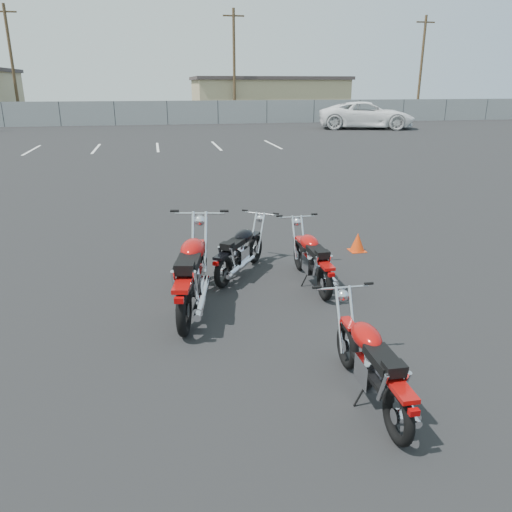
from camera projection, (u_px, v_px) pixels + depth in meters
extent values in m
plane|color=black|center=(250.00, 315.00, 6.92)|extent=(120.00, 120.00, 0.00)
torus|color=black|center=(199.00, 266.00, 7.81)|extent=(0.26, 0.68, 0.67)
cylinder|color=silver|center=(199.00, 266.00, 7.81)|extent=(0.15, 0.20, 0.18)
torus|color=black|center=(184.00, 310.00, 6.28)|extent=(0.26, 0.68, 0.67)
cylinder|color=silver|center=(184.00, 310.00, 6.28)|extent=(0.15, 0.20, 0.18)
cube|color=black|center=(192.00, 283.00, 7.03)|extent=(0.35, 1.18, 0.07)
cube|color=silver|center=(191.00, 280.00, 6.95)|extent=(0.39, 0.48, 0.34)
cylinder|color=silver|center=(191.00, 266.00, 6.89)|extent=(0.28, 0.32, 0.30)
ellipsoid|color=#A90C0A|center=(193.00, 250.00, 7.08)|extent=(0.47, 0.71, 0.29)
cube|color=black|center=(188.00, 264.00, 6.58)|extent=(0.41, 0.66, 0.11)
cube|color=black|center=(184.00, 268.00, 6.30)|extent=(0.28, 0.25, 0.13)
cube|color=#A90C0A|center=(182.00, 285.00, 6.14)|extent=(0.29, 0.50, 0.06)
cube|color=#A90C0A|center=(198.00, 244.00, 7.70)|extent=(0.22, 0.40, 0.04)
cylinder|color=silver|center=(195.00, 285.00, 6.34)|extent=(0.10, 0.21, 0.44)
cylinder|color=silver|center=(174.00, 285.00, 6.34)|extent=(0.10, 0.21, 0.44)
cylinder|color=silver|center=(202.00, 297.00, 6.73)|extent=(0.35, 1.23, 0.14)
cylinder|color=silver|center=(199.00, 307.00, 6.39)|extent=(0.21, 0.42, 0.15)
cylinder|color=silver|center=(206.00, 241.00, 7.82)|extent=(0.14, 0.45, 0.88)
cylinder|color=silver|center=(193.00, 241.00, 7.82)|extent=(0.14, 0.45, 0.88)
sphere|color=silver|center=(200.00, 221.00, 7.90)|extent=(0.21, 0.21, 0.18)
cylinder|color=silver|center=(200.00, 213.00, 7.88)|extent=(0.78, 0.19, 0.03)
cylinder|color=black|center=(224.00, 211.00, 7.84)|extent=(0.14, 0.07, 0.04)
cylinder|color=black|center=(175.00, 211.00, 7.85)|extent=(0.14, 0.07, 0.04)
cylinder|color=black|center=(181.00, 300.00, 6.99)|extent=(0.18, 0.06, 0.34)
cube|color=#990505|center=(179.00, 300.00, 5.89)|extent=(0.12, 0.09, 0.07)
torus|color=black|center=(255.00, 249.00, 8.87)|extent=(0.37, 0.48, 0.52)
cylinder|color=silver|center=(255.00, 249.00, 8.87)|extent=(0.15, 0.16, 0.14)
torus|color=black|center=(223.00, 272.00, 7.78)|extent=(0.37, 0.48, 0.52)
cylinder|color=silver|center=(223.00, 272.00, 7.78)|extent=(0.15, 0.16, 0.14)
cube|color=black|center=(240.00, 258.00, 8.31)|extent=(0.58, 0.79, 0.05)
cube|color=silver|center=(239.00, 255.00, 8.26)|extent=(0.38, 0.41, 0.26)
cylinder|color=silver|center=(239.00, 247.00, 8.21)|extent=(0.26, 0.27, 0.23)
ellipsoid|color=black|center=(244.00, 236.00, 8.34)|extent=(0.50, 0.56, 0.22)
cube|color=black|center=(233.00, 244.00, 7.99)|extent=(0.45, 0.52, 0.09)
cube|color=black|center=(227.00, 246.00, 7.79)|extent=(0.24, 0.24, 0.10)
cube|color=black|center=(222.00, 256.00, 7.68)|extent=(0.33, 0.39, 0.04)
cube|color=black|center=(255.00, 234.00, 8.78)|extent=(0.26, 0.30, 0.03)
cylinder|color=silver|center=(233.00, 257.00, 7.79)|extent=(0.13, 0.15, 0.34)
cylinder|color=silver|center=(221.00, 255.00, 7.86)|extent=(0.13, 0.15, 0.34)
cylinder|color=silver|center=(241.00, 267.00, 8.06)|extent=(0.60, 0.83, 0.11)
cylinder|color=silver|center=(234.00, 271.00, 7.81)|extent=(0.26, 0.31, 0.11)
cylinder|color=silver|center=(261.00, 233.00, 8.84)|extent=(0.23, 0.30, 0.68)
cylinder|color=silver|center=(253.00, 232.00, 8.90)|extent=(0.23, 0.30, 0.68)
sphere|color=silver|center=(260.00, 218.00, 8.91)|extent=(0.19, 0.19, 0.14)
cylinder|color=silver|center=(261.00, 214.00, 8.90)|extent=(0.51, 0.36, 0.03)
cylinder|color=black|center=(276.00, 214.00, 8.76)|extent=(0.10, 0.08, 0.03)
cylinder|color=black|center=(245.00, 210.00, 8.99)|extent=(0.10, 0.08, 0.03)
cylinder|color=black|center=(231.00, 267.00, 8.34)|extent=(0.12, 0.09, 0.26)
cube|color=#990505|center=(216.00, 264.00, 7.50)|extent=(0.10, 0.09, 0.05)
torus|color=black|center=(300.00, 255.00, 8.52)|extent=(0.10, 0.53, 0.53)
cylinder|color=silver|center=(300.00, 255.00, 8.52)|extent=(0.09, 0.14, 0.14)
torus|color=black|center=(325.00, 283.00, 7.33)|extent=(0.10, 0.53, 0.53)
cylinder|color=silver|center=(325.00, 283.00, 7.33)|extent=(0.09, 0.14, 0.14)
cube|color=black|center=(312.00, 266.00, 7.91)|extent=(0.09, 0.93, 0.05)
cube|color=silver|center=(312.00, 264.00, 7.86)|extent=(0.25, 0.34, 0.27)
cylinder|color=silver|center=(313.00, 254.00, 7.80)|extent=(0.18, 0.22, 0.24)
ellipsoid|color=#A90C0A|center=(309.00, 243.00, 7.95)|extent=(0.27, 0.52, 0.23)
cube|color=black|center=(318.00, 252.00, 7.56)|extent=(0.23, 0.49, 0.09)
cube|color=black|center=(322.00, 254.00, 7.35)|extent=(0.20, 0.16, 0.11)
cube|color=#A90C0A|center=(326.00, 265.00, 7.22)|extent=(0.16, 0.37, 0.04)
cube|color=#A90C0A|center=(300.00, 239.00, 8.43)|extent=(0.12, 0.30, 0.04)
cylinder|color=silver|center=(329.00, 265.00, 7.40)|extent=(0.05, 0.16, 0.35)
cylinder|color=silver|center=(316.00, 266.00, 7.36)|extent=(0.05, 0.16, 0.35)
cylinder|color=silver|center=(325.00, 274.00, 7.71)|extent=(0.08, 0.98, 0.11)
cylinder|color=silver|center=(332.00, 280.00, 7.44)|extent=(0.11, 0.32, 0.12)
cylinder|color=silver|center=(303.00, 237.00, 8.54)|extent=(0.04, 0.36, 0.70)
cylinder|color=silver|center=(294.00, 238.00, 8.51)|extent=(0.04, 0.36, 0.70)
sphere|color=silver|center=(297.00, 222.00, 8.59)|extent=(0.14, 0.14, 0.14)
cylinder|color=silver|center=(297.00, 217.00, 8.57)|extent=(0.62, 0.03, 0.03)
cylinder|color=black|center=(314.00, 214.00, 8.60)|extent=(0.11, 0.03, 0.03)
cylinder|color=black|center=(279.00, 216.00, 8.49)|extent=(0.11, 0.03, 0.03)
cylinder|color=black|center=(305.00, 278.00, 7.86)|extent=(0.14, 0.02, 0.27)
cube|color=#990505|center=(331.00, 275.00, 7.03)|extent=(0.09, 0.05, 0.05)
torus|color=black|center=(347.00, 346.00, 5.58)|extent=(0.10, 0.53, 0.53)
cylinder|color=silver|center=(347.00, 346.00, 5.58)|extent=(0.09, 0.14, 0.14)
torus|color=black|center=(398.00, 416.00, 4.40)|extent=(0.10, 0.53, 0.53)
cylinder|color=silver|center=(398.00, 416.00, 4.40)|extent=(0.09, 0.14, 0.14)
cube|color=black|center=(370.00, 374.00, 4.97)|extent=(0.10, 0.92, 0.05)
cube|color=silver|center=(372.00, 371.00, 4.92)|extent=(0.25, 0.34, 0.26)
cylinder|color=silver|center=(373.00, 357.00, 4.87)|extent=(0.18, 0.22, 0.23)
ellipsoid|color=#A90C0A|center=(366.00, 337.00, 5.01)|extent=(0.28, 0.51, 0.22)
cube|color=black|center=(384.00, 360.00, 4.63)|extent=(0.24, 0.49, 0.09)
cube|color=black|center=(394.00, 369.00, 4.41)|extent=(0.20, 0.16, 0.11)
cube|color=#A90C0A|center=(402.00, 390.00, 4.29)|extent=(0.16, 0.37, 0.04)
cube|color=#A90C0A|center=(349.00, 324.00, 5.49)|extent=(0.12, 0.30, 0.04)
cylinder|color=silver|center=(405.00, 385.00, 4.46)|extent=(0.05, 0.16, 0.34)
cylinder|color=silver|center=(383.00, 388.00, 4.43)|extent=(0.05, 0.16, 0.34)
cylinder|color=silver|center=(394.00, 392.00, 4.77)|extent=(0.09, 0.97, 0.11)
cylinder|color=silver|center=(408.00, 408.00, 4.51)|extent=(0.11, 0.31, 0.12)
cylinder|color=silver|center=(352.00, 318.00, 5.60)|extent=(0.04, 0.35, 0.69)
cylinder|color=silver|center=(339.00, 320.00, 5.57)|extent=(0.04, 0.35, 0.69)
sphere|color=silver|center=(342.00, 295.00, 5.64)|extent=(0.14, 0.14, 0.14)
cylinder|color=silver|center=(342.00, 288.00, 5.63)|extent=(0.61, 0.04, 0.03)
cylinder|color=black|center=(369.00, 283.00, 5.65)|extent=(0.11, 0.03, 0.03)
cylinder|color=black|center=(317.00, 287.00, 5.55)|extent=(0.11, 0.03, 0.03)
cylinder|color=black|center=(361.00, 394.00, 4.93)|extent=(0.14, 0.02, 0.26)
cube|color=#990505|center=(414.00, 412.00, 4.10)|extent=(0.09, 0.05, 0.05)
cone|color=red|center=(358.00, 242.00, 9.52)|extent=(0.28, 0.28, 0.34)
cube|color=red|center=(357.00, 251.00, 9.57)|extent=(0.30, 0.30, 0.01)
cube|color=slate|center=(167.00, 113.00, 39.06)|extent=(80.00, 0.04, 1.80)
cylinder|color=black|center=(3.00, 114.00, 36.83)|extent=(0.06, 0.06, 1.80)
cylinder|color=black|center=(60.00, 114.00, 37.57)|extent=(0.06, 0.06, 1.80)
cylinder|color=black|center=(115.00, 113.00, 38.31)|extent=(0.06, 0.06, 1.80)
cylinder|color=black|center=(167.00, 113.00, 39.06)|extent=(0.06, 0.06, 1.80)
cylinder|color=black|center=(218.00, 112.00, 39.80)|extent=(0.06, 0.06, 1.80)
cylinder|color=black|center=(267.00, 112.00, 40.55)|extent=(0.06, 0.06, 1.80)
cylinder|color=black|center=(314.00, 111.00, 41.29)|extent=(0.06, 0.06, 1.80)
cylinder|color=black|center=(359.00, 111.00, 42.03)|extent=(0.06, 0.06, 1.80)
cylinder|color=black|center=(403.00, 110.00, 42.78)|extent=(0.06, 0.06, 1.80)
cylinder|color=black|center=(445.00, 110.00, 43.52)|extent=(0.06, 0.06, 1.80)
cylinder|color=black|center=(486.00, 109.00, 44.27)|extent=(0.06, 0.06, 1.80)
cube|color=tan|center=(267.00, 98.00, 49.00)|extent=(14.00, 9.00, 3.40)
cube|color=#423837|center=(267.00, 78.00, 48.39)|extent=(14.40, 9.40, 0.30)
cylinder|color=#402F1D|center=(12.00, 65.00, 40.28)|extent=(0.24, 0.24, 9.00)
cube|color=#402F1D|center=(4.00, 12.00, 39.01)|extent=(1.80, 0.12, 0.12)
cylinder|color=#402F1D|center=(234.00, 66.00, 42.70)|extent=(0.24, 0.24, 9.00)
cube|color=#402F1D|center=(234.00, 16.00, 41.43)|extent=(1.80, 0.12, 0.12)
cylinder|color=#402F1D|center=(421.00, 68.00, 46.98)|extent=(0.24, 0.24, 9.00)
cube|color=#402F1D|center=(426.00, 22.00, 45.70)|extent=(1.80, 0.12, 0.12)
cube|color=silver|center=(32.00, 150.00, 24.15)|extent=(0.12, 4.00, 0.01)
cube|color=silver|center=(96.00, 149.00, 24.71)|extent=(0.12, 4.00, 0.01)
cube|color=silver|center=(158.00, 147.00, 25.26)|extent=(0.12, 4.00, 0.01)
cube|color=silver|center=(216.00, 146.00, 25.82)|extent=(0.12, 4.00, 0.01)
cube|color=silver|center=(273.00, 144.00, 26.38)|extent=(0.12, 4.00, 0.01)
imported|color=white|center=(367.00, 107.00, 35.31)|extent=(5.11, 8.28, 2.94)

